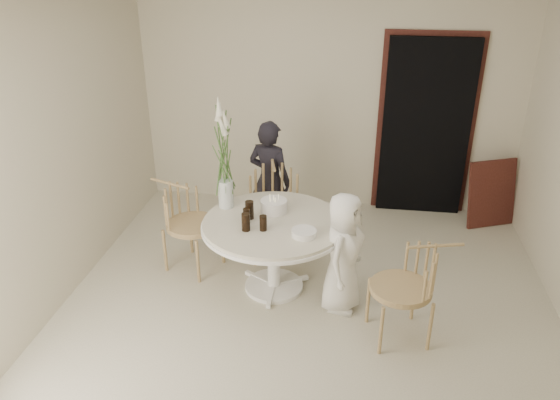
# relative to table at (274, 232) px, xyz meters

# --- Properties ---
(ground) EXTENTS (4.50, 4.50, 0.00)m
(ground) POSITION_rel_table_xyz_m (0.35, -0.25, -0.62)
(ground) COLOR beige
(ground) RESTS_ON ground
(room_shell) EXTENTS (4.50, 4.50, 4.50)m
(room_shell) POSITION_rel_table_xyz_m (0.35, -0.25, 1.00)
(room_shell) COLOR silver
(room_shell) RESTS_ON ground
(doorway) EXTENTS (1.00, 0.10, 2.10)m
(doorway) POSITION_rel_table_xyz_m (1.50, 1.94, 0.43)
(doorway) COLOR black
(doorway) RESTS_ON ground
(door_trim) EXTENTS (1.12, 0.03, 2.22)m
(door_trim) POSITION_rel_table_xyz_m (1.50, 1.98, 0.49)
(door_trim) COLOR #56231D
(door_trim) RESTS_ON ground
(table) EXTENTS (1.33, 1.33, 0.73)m
(table) POSITION_rel_table_xyz_m (0.00, 0.00, 0.00)
(table) COLOR white
(table) RESTS_ON ground
(picture_frame) EXTENTS (0.61, 0.39, 0.78)m
(picture_frame) POSITION_rel_table_xyz_m (2.30, 1.67, -0.22)
(picture_frame) COLOR #56231D
(picture_frame) RESTS_ON ground
(chair_far) EXTENTS (0.62, 0.66, 0.98)m
(chair_far) POSITION_rel_table_xyz_m (-0.12, 0.77, 0.02)
(chair_far) COLOR tan
(chair_far) RESTS_ON ground
(chair_right) EXTENTS (0.60, 0.57, 0.89)m
(chair_right) POSITION_rel_table_xyz_m (1.26, -0.51, -0.04)
(chair_right) COLOR tan
(chair_right) RESTS_ON ground
(chair_left) EXTENTS (0.65, 0.62, 0.90)m
(chair_left) POSITION_rel_table_xyz_m (-0.98, 0.31, -0.03)
(chair_left) COLOR tan
(chair_left) RESTS_ON ground
(girl) EXTENTS (0.57, 0.47, 1.36)m
(girl) POSITION_rel_table_xyz_m (-0.20, 1.02, 0.06)
(girl) COLOR black
(girl) RESTS_ON ground
(boy) EXTENTS (0.49, 0.63, 1.13)m
(boy) POSITION_rel_table_xyz_m (0.65, -0.20, -0.05)
(boy) COLOR white
(boy) RESTS_ON ground
(birthday_cake) EXTENTS (0.25, 0.25, 0.17)m
(birthday_cake) POSITION_rel_table_xyz_m (-0.03, 0.19, 0.17)
(birthday_cake) COLOR white
(birthday_cake) RESTS_ON table
(cola_tumbler_a) EXTENTS (0.08, 0.08, 0.16)m
(cola_tumbler_a) POSITION_rel_table_xyz_m (-0.21, -0.21, 0.20)
(cola_tumbler_a) COLOR black
(cola_tumbler_a) RESTS_ON table
(cola_tumbler_b) EXTENTS (0.08, 0.08, 0.14)m
(cola_tumbler_b) POSITION_rel_table_xyz_m (-0.06, -0.18, 0.18)
(cola_tumbler_b) COLOR black
(cola_tumbler_b) RESTS_ON table
(cola_tumbler_c) EXTENTS (0.07, 0.07, 0.14)m
(cola_tumbler_c) POSITION_rel_table_xyz_m (-0.24, -0.06, 0.18)
(cola_tumbler_c) COLOR black
(cola_tumbler_c) RESTS_ON table
(cola_tumbler_d) EXTENTS (0.08, 0.08, 0.17)m
(cola_tumbler_d) POSITION_rel_table_xyz_m (-0.23, 0.03, 0.20)
(cola_tumbler_d) COLOR black
(cola_tumbler_d) RESTS_ON table
(plate_stack) EXTENTS (0.29, 0.29, 0.06)m
(plate_stack) POSITION_rel_table_xyz_m (0.30, -0.23, 0.14)
(plate_stack) COLOR white
(plate_stack) RESTS_ON table
(flower_vase) EXTENTS (0.15, 0.15, 1.08)m
(flower_vase) POSITION_rel_table_xyz_m (-0.50, 0.23, 0.60)
(flower_vase) COLOR silver
(flower_vase) RESTS_ON table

